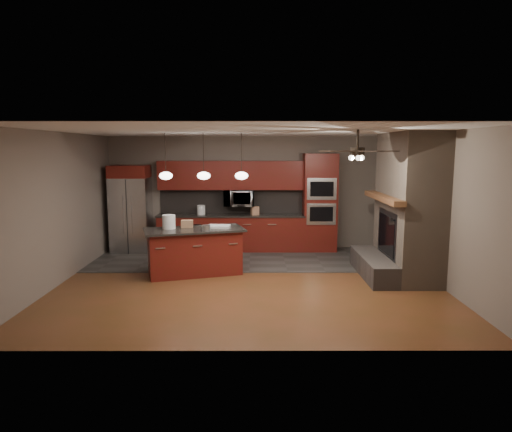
{
  "coord_description": "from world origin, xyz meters",
  "views": [
    {
      "loc": [
        0.12,
        -8.36,
        2.48
      ],
      "look_at": [
        0.14,
        0.6,
        1.17
      ],
      "focal_mm": 32.0,
      "sensor_mm": 36.0,
      "label": 1
    }
  ],
  "objects_px": {
    "refrigerator": "(131,209)",
    "kitchen_island": "(195,251)",
    "cardboard_box": "(187,224)",
    "counter_box": "(255,211)",
    "counter_bucket": "(201,210)",
    "microwave": "(239,198)",
    "paint_tray": "(219,226)",
    "oven_tower": "(320,203)",
    "white_bucket": "(169,222)",
    "paint_can": "(206,228)"
  },
  "relations": [
    {
      "from": "counter_box",
      "to": "cardboard_box",
      "type": "bearing_deg",
      "value": -143.49
    },
    {
      "from": "kitchen_island",
      "to": "white_bucket",
      "type": "height_order",
      "value": "white_bucket"
    },
    {
      "from": "paint_tray",
      "to": "counter_box",
      "type": "distance_m",
      "value": 2.09
    },
    {
      "from": "paint_tray",
      "to": "microwave",
      "type": "bearing_deg",
      "value": 84.62
    },
    {
      "from": "oven_tower",
      "to": "refrigerator",
      "type": "height_order",
      "value": "oven_tower"
    },
    {
      "from": "refrigerator",
      "to": "counter_box",
      "type": "relative_size",
      "value": 10.42
    },
    {
      "from": "refrigerator",
      "to": "counter_bucket",
      "type": "xyz_separation_m",
      "value": [
        1.7,
        0.08,
        -0.04
      ]
    },
    {
      "from": "microwave",
      "to": "refrigerator",
      "type": "xyz_separation_m",
      "value": [
        -2.62,
        -0.13,
        -0.25
      ]
    },
    {
      "from": "refrigerator",
      "to": "kitchen_island",
      "type": "bearing_deg",
      "value": -48.95
    },
    {
      "from": "refrigerator",
      "to": "paint_tray",
      "type": "height_order",
      "value": "refrigerator"
    },
    {
      "from": "kitchen_island",
      "to": "white_bucket",
      "type": "bearing_deg",
      "value": 162.3
    },
    {
      "from": "oven_tower",
      "to": "kitchen_island",
      "type": "relative_size",
      "value": 1.13
    },
    {
      "from": "kitchen_island",
      "to": "cardboard_box",
      "type": "xyz_separation_m",
      "value": [
        -0.16,
        0.17,
        0.53
      ]
    },
    {
      "from": "paint_tray",
      "to": "counter_box",
      "type": "bearing_deg",
      "value": 73.58
    },
    {
      "from": "oven_tower",
      "to": "paint_tray",
      "type": "relative_size",
      "value": 5.29
    },
    {
      "from": "refrigerator",
      "to": "cardboard_box",
      "type": "relative_size",
      "value": 9.08
    },
    {
      "from": "white_bucket",
      "to": "paint_can",
      "type": "xyz_separation_m",
      "value": [
        0.76,
        -0.21,
        -0.08
      ]
    },
    {
      "from": "microwave",
      "to": "counter_bucket",
      "type": "relative_size",
      "value": 3.23
    },
    {
      "from": "microwave",
      "to": "counter_box",
      "type": "distance_m",
      "value": 0.5
    },
    {
      "from": "counter_bucket",
      "to": "counter_box",
      "type": "relative_size",
      "value": 1.12
    },
    {
      "from": "cardboard_box",
      "to": "counter_bucket",
      "type": "xyz_separation_m",
      "value": [
        0.05,
        2.0,
        0.02
      ]
    },
    {
      "from": "paint_can",
      "to": "paint_tray",
      "type": "relative_size",
      "value": 0.37
    },
    {
      "from": "oven_tower",
      "to": "white_bucket",
      "type": "relative_size",
      "value": 8.61
    },
    {
      "from": "oven_tower",
      "to": "cardboard_box",
      "type": "height_order",
      "value": "oven_tower"
    },
    {
      "from": "white_bucket",
      "to": "cardboard_box",
      "type": "xyz_separation_m",
      "value": [
        0.34,
        0.16,
        -0.06
      ]
    },
    {
      "from": "cardboard_box",
      "to": "counter_box",
      "type": "distance_m",
      "value": 2.38
    },
    {
      "from": "refrigerator",
      "to": "counter_box",
      "type": "height_order",
      "value": "refrigerator"
    },
    {
      "from": "white_bucket",
      "to": "paint_tray",
      "type": "xyz_separation_m",
      "value": [
        0.98,
        0.15,
        -0.12
      ]
    },
    {
      "from": "oven_tower",
      "to": "refrigerator",
      "type": "bearing_deg",
      "value": -179.08
    },
    {
      "from": "counter_box",
      "to": "counter_bucket",
      "type": "bearing_deg",
      "value": 159.39
    },
    {
      "from": "paint_can",
      "to": "counter_bucket",
      "type": "height_order",
      "value": "counter_bucket"
    },
    {
      "from": "white_bucket",
      "to": "counter_box",
      "type": "bearing_deg",
      "value": 50.99
    },
    {
      "from": "oven_tower",
      "to": "microwave",
      "type": "distance_m",
      "value": 1.98
    },
    {
      "from": "white_bucket",
      "to": "paint_can",
      "type": "distance_m",
      "value": 0.8
    },
    {
      "from": "oven_tower",
      "to": "counter_bucket",
      "type": "bearing_deg",
      "value": 179.85
    },
    {
      "from": "microwave",
      "to": "counter_box",
      "type": "bearing_deg",
      "value": -14.45
    },
    {
      "from": "oven_tower",
      "to": "microwave",
      "type": "bearing_deg",
      "value": 178.34
    },
    {
      "from": "oven_tower",
      "to": "microwave",
      "type": "height_order",
      "value": "oven_tower"
    },
    {
      "from": "white_bucket",
      "to": "counter_box",
      "type": "distance_m",
      "value": 2.71
    },
    {
      "from": "white_bucket",
      "to": "paint_tray",
      "type": "height_order",
      "value": "white_bucket"
    },
    {
      "from": "paint_can",
      "to": "kitchen_island",
      "type": "bearing_deg",
      "value": 141.9
    },
    {
      "from": "white_bucket",
      "to": "counter_bucket",
      "type": "bearing_deg",
      "value": 79.77
    },
    {
      "from": "paint_can",
      "to": "oven_tower",
      "type": "bearing_deg",
      "value": 43.01
    },
    {
      "from": "refrigerator",
      "to": "counter_bucket",
      "type": "height_order",
      "value": "refrigerator"
    },
    {
      "from": "white_bucket",
      "to": "counter_box",
      "type": "height_order",
      "value": "white_bucket"
    },
    {
      "from": "microwave",
      "to": "paint_can",
      "type": "height_order",
      "value": "microwave"
    },
    {
      "from": "refrigerator",
      "to": "paint_can",
      "type": "distance_m",
      "value": 3.08
    },
    {
      "from": "kitchen_island",
      "to": "paint_can",
      "type": "height_order",
      "value": "paint_can"
    },
    {
      "from": "microwave",
      "to": "counter_box",
      "type": "relative_size",
      "value": 3.63
    },
    {
      "from": "paint_tray",
      "to": "paint_can",
      "type": "bearing_deg",
      "value": -116.7
    }
  ]
}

